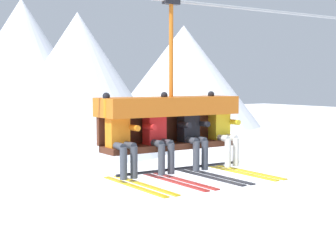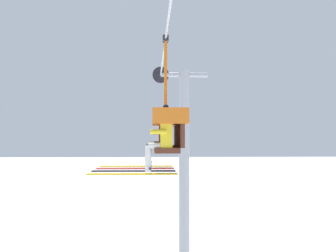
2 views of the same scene
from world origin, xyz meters
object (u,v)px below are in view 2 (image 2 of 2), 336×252
at_px(chairlift_chair, 169,125).
at_px(skier_yellow, 160,138).
at_px(skier_orange, 158,137).
at_px(lift_tower_near, 184,178).
at_px(skier_red, 159,138).
at_px(skier_black, 159,139).

relative_size(chairlift_chair, skier_yellow, 1.62).
bearing_deg(skier_orange, skier_yellow, 0.00).
height_order(chairlift_chair, skier_yellow, chairlift_chair).
xyz_separation_m(lift_tower_near, chairlift_chair, (5.35, -0.71, 1.67)).
distance_m(lift_tower_near, chairlift_chair, 5.65).
xyz_separation_m(lift_tower_near, skier_red, (5.02, -0.92, 1.39)).
bearing_deg(lift_tower_near, skier_orange, -11.99).
height_order(skier_red, skier_yellow, same).
distance_m(skier_red, skier_yellow, 1.33).
bearing_deg(skier_red, skier_orange, 180.00).
bearing_deg(skier_red, chairlift_chair, 32.96).
xyz_separation_m(chairlift_chair, skier_red, (-0.33, -0.21, -0.28)).
distance_m(lift_tower_near, skier_black, 5.92).
relative_size(lift_tower_near, chairlift_chair, 2.87).
height_order(skier_orange, skier_black, skier_orange).
bearing_deg(chairlift_chair, lift_tower_near, 172.46).
bearing_deg(skier_yellow, skier_orange, 180.00).
bearing_deg(skier_red, skier_yellow, 0.00).
bearing_deg(skier_orange, lift_tower_near, 168.01).
bearing_deg(lift_tower_near, skier_black, -9.29).
bearing_deg(skier_orange, skier_red, 0.00).
bearing_deg(skier_yellow, skier_black, -179.41).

